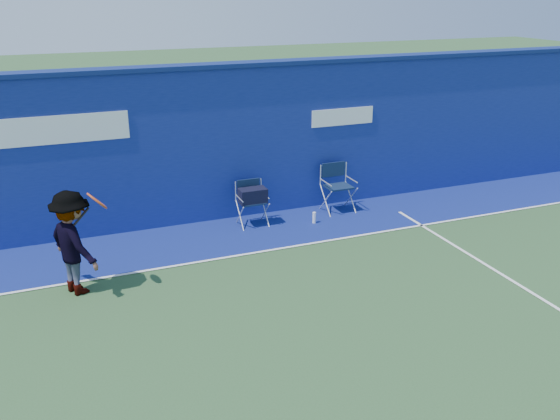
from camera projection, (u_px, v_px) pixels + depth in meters
name	position (u px, v px, depth m)	size (l,w,h in m)	color
ground	(263.00, 367.00, 7.37)	(80.00, 80.00, 0.00)	#2C4D29
stadium_wall	(169.00, 147.00, 11.34)	(24.00, 0.50, 3.08)	navy
out_of_bounds_strip	(187.00, 243.00, 10.93)	(24.00, 1.80, 0.01)	navy
court_lines	(248.00, 341.00, 7.88)	(24.00, 12.00, 0.01)	white
directors_chair_left	(252.00, 207.00, 11.62)	(0.53, 0.47, 0.88)	silver
directors_chair_right	(338.00, 197.00, 12.38)	(0.59, 0.53, 0.99)	silver
water_bottle	(314.00, 218.00, 11.79)	(0.07, 0.07, 0.23)	white
tennis_player	(74.00, 243.00, 8.91)	(1.08, 1.22, 1.63)	#EA4738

